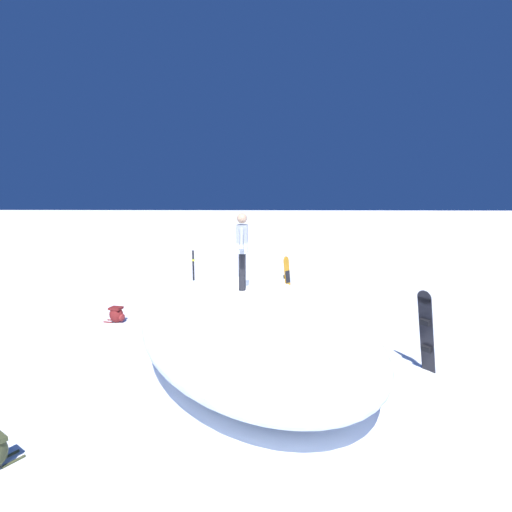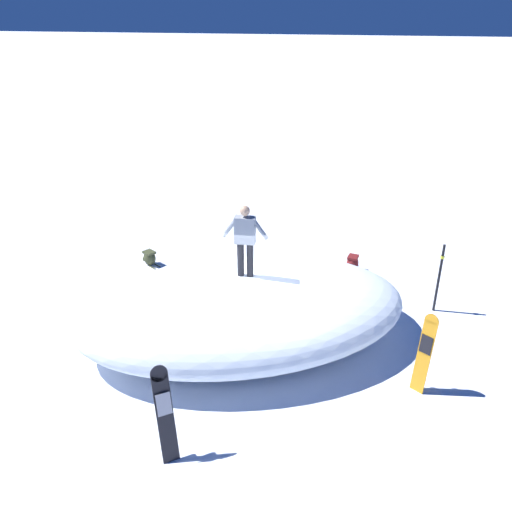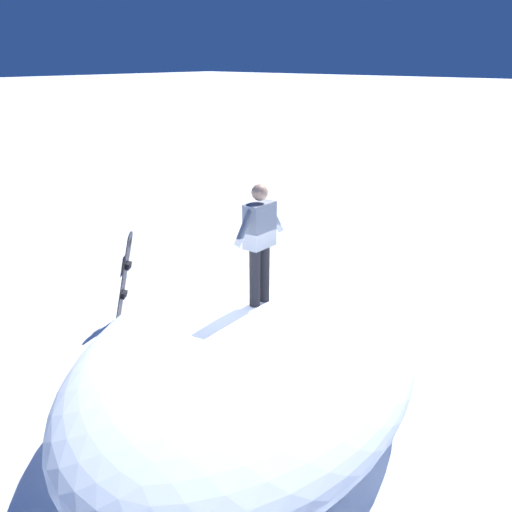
{
  "view_description": "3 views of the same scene",
  "coord_description": "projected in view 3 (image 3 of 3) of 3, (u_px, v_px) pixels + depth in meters",
  "views": [
    {
      "loc": [
        0.25,
        -8.01,
        3.35
      ],
      "look_at": [
        -0.1,
        -0.38,
        2.2
      ],
      "focal_mm": 26.03,
      "sensor_mm": 36.0,
      "label": 1
    },
    {
      "loc": [
        9.16,
        1.66,
        6.75
      ],
      "look_at": [
        0.31,
        -0.15,
        2.34
      ],
      "focal_mm": 36.67,
      "sensor_mm": 36.0,
      "label": 2
    },
    {
      "loc": [
        -4.95,
        4.89,
        4.59
      ],
      "look_at": [
        -0.11,
        -0.75,
        2.05
      ],
      "focal_mm": 41.44,
      "sensor_mm": 36.0,
      "label": 3
    }
  ],
  "objects": [
    {
      "name": "snow_mound",
      "position": [
        254.0,
        350.0,
        8.05
      ],
      "size": [
        6.81,
        8.31,
        1.52
      ],
      "primitive_type": "ellipsoid",
      "rotation": [
        0.0,
        0.0,
        1.98
      ],
      "color": "white",
      "rests_on": "ground"
    },
    {
      "name": "snowboard_secondary_upright",
      "position": [
        125.0,
        275.0,
        10.49
      ],
      "size": [
        0.47,
        0.45,
        1.69
      ],
      "color": "black",
      "rests_on": "ground"
    },
    {
      "name": "ground",
      "position": [
        214.0,
        410.0,
        8.04
      ],
      "size": [
        240.0,
        240.0,
        0.0
      ],
      "primitive_type": "plane",
      "color": "white"
    },
    {
      "name": "snowboarder_standing",
      "position": [
        260.0,
        237.0,
        7.4
      ],
      "size": [
        0.24,
        0.97,
        1.57
      ],
      "color": "black",
      "rests_on": "snow_mound"
    }
  ]
}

